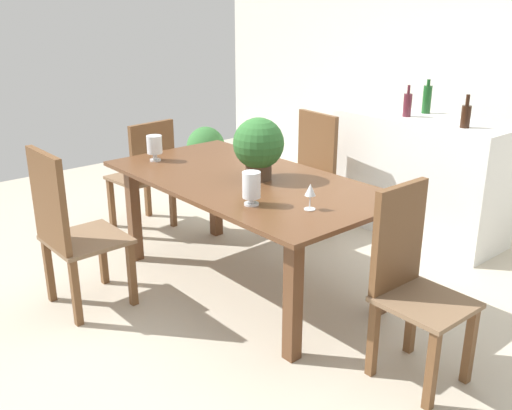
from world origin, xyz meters
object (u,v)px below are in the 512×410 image
Objects in this scene: dining_table at (246,193)px; flower_centerpiece at (258,146)px; crystal_vase_left at (154,145)px; wine_bottle_tall at (407,105)px; chair_near_left at (67,225)px; wine_bottle_dark at (427,99)px; kitchen_counter at (418,176)px; wine_glass at (310,191)px; chair_head_end at (147,171)px; chair_far_left at (308,167)px; wine_bottle_amber at (466,115)px; crystal_vase_center_near at (251,186)px; chair_foot_end at (410,277)px; potted_plant_floor at (206,151)px.

flower_centerpiece reaches higher than dining_table.
wine_bottle_tall is at bearing 65.38° from crystal_vase_left.
chair_near_left is 3.78× the size of wine_bottle_dark.
wine_bottle_dark is at bearing 120.54° from kitchen_counter.
crystal_vase_left is 1.24× the size of wine_glass.
dining_table is at bearing 171.42° from wine_glass.
crystal_vase_left is at bearing -161.57° from flower_centerpiece.
kitchen_counter is (1.49, 1.68, -0.03)m from chair_head_end.
chair_far_left is at bearing -90.59° from chair_near_left.
chair_far_left is 4.10× the size of wine_bottle_amber.
crystal_vase_center_near reaches higher than crystal_vase_left.
chair_near_left is 2.03m from chair_foot_end.
chair_far_left reaches higher than potted_plant_floor.
kitchen_counter is at bearing -103.41° from chair_near_left.
chair_foot_end is (1.74, 1.04, -0.02)m from chair_near_left.
potted_plant_floor is at bearing 134.69° from crystal_vase_left.
chair_head_end reaches higher than dining_table.
chair_foot_end is 0.70× the size of kitchen_counter.
chair_foot_end reaches higher than kitchen_counter.
dining_table is 1.13m from chair_near_left.
kitchen_counter is at bearing 34.63° from wine_bottle_tall.
wine_bottle_tall reaches higher than wine_glass.
dining_table is at bearing -92.82° from wine_bottle_dark.
dining_table is 1.74m from wine_bottle_amber.
chair_far_left is at bearing 134.56° from chair_head_end.
flower_centerpiece is 1.80m from wine_bottle_dark.
chair_foot_end is at bearing 6.06° from crystal_vase_left.
dining_table is 10.15× the size of crystal_vase_center_near.
wine_bottle_amber is at bearing 92.69° from wine_glass.
kitchen_counter is at bearing 96.49° from crystal_vase_center_near.
potted_plant_floor is at bearing 151.82° from flower_centerpiece.
flower_centerpiece is (0.50, -0.97, 0.43)m from chair_far_left.
crystal_vase_center_near is 0.33m from wine_glass.
chair_head_end is 3.41× the size of wine_bottle_dark.
wine_bottle_amber reaches higher than chair_head_end.
chair_near_left is 2.98m from potted_plant_floor.
chair_far_left is at bearing -133.49° from kitchen_counter.
chair_near_left is at bearing 34.13° from chair_head_end.
wine_glass is (1.98, -0.11, 0.34)m from chair_head_end.
flower_centerpiece is at bearing 18.43° from crystal_vase_left.
chair_foot_end is 4.04× the size of wine_bottle_tall.
wine_bottle_dark is 1.10× the size of wine_bottle_tall.
wine_bottle_dark is 2.55m from potted_plant_floor.
crystal_vase_center_near is at bearing -3.99° from crystal_vase_left.
dining_table is 1.30m from chair_foot_end.
wine_bottle_dark is (-0.59, 1.95, 0.23)m from wine_glass.
dining_table is at bearing -29.92° from potted_plant_floor.
wine_bottle_tall is (1.37, 1.60, 0.55)m from chair_head_end.
wine_bottle_tall is at bearing 134.14° from chair_head_end.
crystal_vase_center_near is at bearing -79.95° from wine_bottle_tall.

